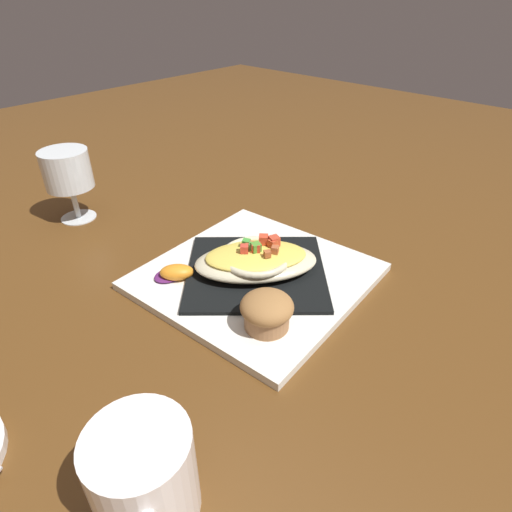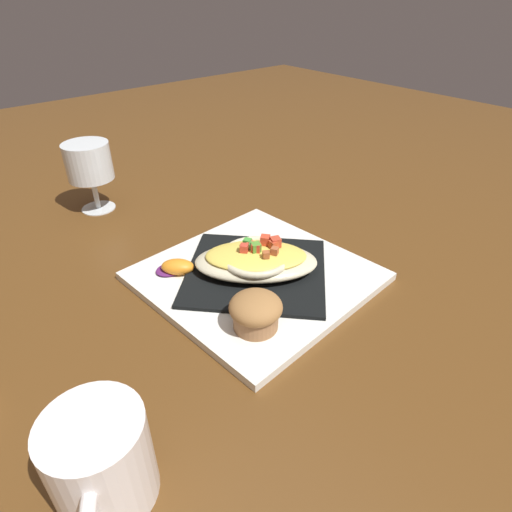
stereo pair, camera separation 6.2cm
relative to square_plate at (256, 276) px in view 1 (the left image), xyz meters
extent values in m
plane|color=#593717|center=(0.00, 0.00, -0.01)|extent=(2.60, 2.60, 0.00)
cube|color=white|center=(0.00, 0.00, 0.00)|extent=(0.31, 0.31, 0.01)
cube|color=black|center=(0.00, 0.00, 0.01)|extent=(0.28, 0.27, 0.01)
ellipsoid|color=beige|center=(0.00, 0.00, 0.03)|extent=(0.19, 0.20, 0.03)
torus|color=beige|center=(0.00, 0.00, 0.04)|extent=(0.15, 0.15, 0.01)
ellipsoid|color=#E7CE53|center=(0.00, 0.00, 0.04)|extent=(0.16, 0.16, 0.02)
cube|color=green|center=(0.02, 0.00, 0.05)|extent=(0.01, 0.01, 0.01)
cube|color=#DA4429|center=(0.01, -0.02, 0.05)|extent=(0.02, 0.02, 0.01)
cube|color=#D3402F|center=(0.01, 0.01, 0.05)|extent=(0.02, 0.02, 0.01)
cube|color=#4A9746|center=(0.01, 0.00, 0.05)|extent=(0.01, 0.01, 0.01)
cube|color=#AF582F|center=(-0.02, 0.00, 0.05)|extent=(0.01, 0.01, 0.01)
cube|color=#569533|center=(0.00, 0.00, 0.05)|extent=(0.02, 0.02, 0.01)
cube|color=#D4422A|center=(0.00, 0.00, 0.05)|extent=(0.02, 0.02, 0.01)
cube|color=#CC4B2B|center=(-0.01, -0.03, 0.05)|extent=(0.01, 0.01, 0.01)
cube|color=#B1502F|center=(0.01, 0.00, 0.05)|extent=(0.01, 0.01, 0.01)
cube|color=#C7432B|center=(-0.01, -0.03, 0.05)|extent=(0.02, 0.02, 0.01)
cube|color=#B15A34|center=(-0.02, -0.02, 0.05)|extent=(0.01, 0.01, 0.01)
cylinder|color=#9C6B44|center=(-0.09, 0.07, 0.02)|extent=(0.06, 0.06, 0.02)
ellipsoid|color=#9D6D3D|center=(-0.09, 0.07, 0.04)|extent=(0.07, 0.07, 0.03)
ellipsoid|color=#4C0F23|center=(-0.09, 0.07, 0.04)|extent=(0.03, 0.03, 0.01)
ellipsoid|color=#5B2161|center=(0.09, 0.09, 0.01)|extent=(0.04, 0.05, 0.01)
ellipsoid|color=orange|center=(0.07, 0.09, 0.02)|extent=(0.05, 0.06, 0.02)
cylinder|color=white|center=(-0.15, 0.30, 0.04)|extent=(0.09, 0.09, 0.09)
cylinder|color=#4C2D14|center=(-0.15, 0.30, 0.03)|extent=(0.07, 0.07, 0.06)
cylinder|color=white|center=(0.38, 0.08, 0.00)|extent=(0.06, 0.06, 0.00)
cylinder|color=white|center=(0.38, 0.08, 0.03)|extent=(0.01, 0.01, 0.06)
cylinder|color=white|center=(0.38, 0.08, 0.09)|extent=(0.08, 0.08, 0.07)
cylinder|color=silver|center=(0.38, 0.08, 0.07)|extent=(0.07, 0.07, 0.03)
camera|label=1|loc=(-0.35, 0.38, 0.37)|focal=30.10mm
camera|label=2|loc=(-0.39, 0.34, 0.37)|focal=30.10mm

